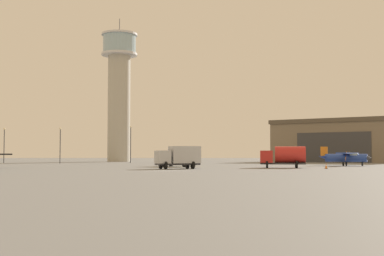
{
  "coord_description": "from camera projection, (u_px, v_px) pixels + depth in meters",
  "views": [
    {
      "loc": [
        3.6,
        -60.73,
        1.94
      ],
      "look_at": [
        3.42,
        32.03,
        6.73
      ],
      "focal_mm": 47.58,
      "sensor_mm": 36.0,
      "label": 1
    }
  ],
  "objects": [
    {
      "name": "light_post_west",
      "position": [
        5.0,
        142.0,
        112.78
      ],
      "size": [
        0.44,
        0.44,
        7.78
      ],
      "color": "#38383D",
      "rests_on": "ground_plane"
    },
    {
      "name": "truck_box_silver",
      "position": [
        180.0,
        156.0,
        67.21
      ],
      "size": [
        6.22,
        4.31,
        3.0
      ],
      "rotation": [
        0.0,
        0.0,
        3.52
      ],
      "color": "#38383D",
      "rests_on": "ground_plane"
    },
    {
      "name": "airplane_blue",
      "position": [
        346.0,
        157.0,
        84.76
      ],
      "size": [
        8.27,
        10.32,
        3.22
      ],
      "rotation": [
        0.0,
        0.0,
        5.79
      ],
      "color": "#2847A8",
      "rests_on": "ground_plane"
    },
    {
      "name": "light_post_east",
      "position": [
        61.0,
        142.0,
        106.78
      ],
      "size": [
        0.44,
        0.44,
        7.56
      ],
      "color": "#38383D",
      "rests_on": "ground_plane"
    },
    {
      "name": "truck_fuel_tanker_red",
      "position": [
        285.0,
        156.0,
        71.85
      ],
      "size": [
        6.58,
        3.89,
        3.04
      ],
      "rotation": [
        0.0,
        0.0,
        2.98
      ],
      "color": "#38383D",
      "rests_on": "ground_plane"
    },
    {
      "name": "light_post_north",
      "position": [
        132.0,
        141.0,
        114.79
      ],
      "size": [
        0.44,
        0.44,
        8.38
      ],
      "color": "#38383D",
      "rests_on": "ground_plane"
    },
    {
      "name": "traffic_cone_near_left",
      "position": [
        327.0,
        166.0,
        67.48
      ],
      "size": [
        0.36,
        0.36,
        0.74
      ],
      "color": "black",
      "rests_on": "ground_plane"
    },
    {
      "name": "truck_fuel_tanker_yellow",
      "position": [
        180.0,
        156.0,
        78.95
      ],
      "size": [
        6.84,
        6.16,
        2.85
      ],
      "rotation": [
        0.0,
        0.0,
        2.45
      ],
      "color": "#38383D",
      "rests_on": "ground_plane"
    },
    {
      "name": "ground_plane",
      "position": [
        163.0,
        170.0,
        60.56
      ],
      "size": [
        400.0,
        400.0,
        0.0
      ],
      "primitive_type": "plane",
      "color": "slate"
    },
    {
      "name": "car_blue",
      "position": [
        187.0,
        160.0,
        99.32
      ],
      "size": [
        4.71,
        2.81,
        1.37
      ],
      "rotation": [
        0.0,
        0.0,
        0.18
      ],
      "color": "#2847A8",
      "rests_on": "ground_plane"
    },
    {
      "name": "hangar",
      "position": [
        347.0,
        141.0,
        126.9
      ],
      "size": [
        38.65,
        35.39,
        10.4
      ],
      "rotation": [
        0.0,
        0.0,
        -2.14
      ],
      "color": "#7A6B56",
      "rests_on": "ground_plane"
    },
    {
      "name": "control_tower",
      "position": [
        120.0,
        88.0,
        132.8
      ],
      "size": [
        9.33,
        9.33,
        37.57
      ],
      "color": "#B2AD9E",
      "rests_on": "ground_plane"
    }
  ]
}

